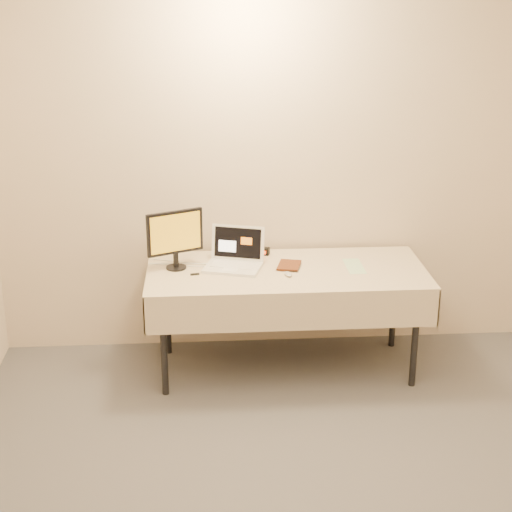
{
  "coord_description": "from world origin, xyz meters",
  "views": [
    {
      "loc": [
        -0.54,
        -2.8,
        2.62
      ],
      "look_at": [
        -0.21,
        1.99,
        0.86
      ],
      "focal_mm": 55.0,
      "sensor_mm": 36.0,
      "label": 1
    }
  ],
  "objects": [
    {
      "name": "paper_form",
      "position": [
        0.46,
        2.08,
        0.74
      ],
      "size": [
        0.12,
        0.29,
        0.0
      ],
      "primitive_type": "cube",
      "rotation": [
        0.0,
        0.0,
        0.01
      ],
      "color": "#B3DAAE",
      "rests_on": "table"
    },
    {
      "name": "monitor",
      "position": [
        -0.74,
        2.12,
        0.97
      ],
      "size": [
        0.36,
        0.18,
        0.4
      ],
      "rotation": [
        0.0,
        0.0,
        0.42
      ],
      "color": "black",
      "rests_on": "table"
    },
    {
      "name": "laptop",
      "position": [
        -0.34,
        2.14,
        0.8
      ],
      "size": [
        0.44,
        0.4,
        0.25
      ],
      "rotation": [
        0.0,
        0.0,
        -0.29
      ],
      "color": "white",
      "rests_on": "table"
    },
    {
      "name": "table",
      "position": [
        0.0,
        2.05,
        0.68
      ],
      "size": [
        1.86,
        0.81,
        0.74
      ],
      "color": "black",
      "rests_on": "ground"
    },
    {
      "name": "usb_dongle",
      "position": [
        -0.61,
        1.99,
        0.74
      ],
      "size": [
        0.06,
        0.03,
        0.01
      ],
      "primitive_type": "cube",
      "rotation": [
        0.0,
        0.0,
        0.18
      ],
      "color": "black",
      "rests_on": "table"
    },
    {
      "name": "book",
      "position": [
        -0.05,
        2.11,
        0.84
      ],
      "size": [
        0.15,
        0.05,
        0.2
      ],
      "primitive_type": "imported",
      "rotation": [
        0.0,
        0.0,
        -0.26
      ],
      "color": "brown",
      "rests_on": "table"
    },
    {
      "name": "back_wall",
      "position": [
        0.0,
        2.5,
        1.35
      ],
      "size": [
        4.0,
        0.1,
        2.7
      ],
      "primitive_type": "cube",
      "color": "beige",
      "rests_on": "ground"
    },
    {
      "name": "clicker",
      "position": [
        -0.0,
        1.94,
        0.75
      ],
      "size": [
        0.06,
        0.1,
        0.02
      ],
      "primitive_type": "ellipsoid",
      "rotation": [
        0.0,
        0.0,
        0.2
      ],
      "color": "#B7B7B9",
      "rests_on": "table"
    },
    {
      "name": "alarm_clock",
      "position": [
        -0.15,
        2.36,
        0.76
      ],
      "size": [
        0.13,
        0.09,
        0.05
      ],
      "rotation": [
        0.0,
        0.0,
        -0.33
      ],
      "color": "black",
      "rests_on": "table"
    }
  ]
}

